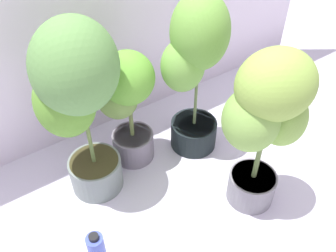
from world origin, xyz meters
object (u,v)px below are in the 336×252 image
at_px(potted_plant_back_center, 127,101).
at_px(potted_plant_back_right, 195,65).
at_px(potted_plant_front_right, 267,117).
at_px(potted_plant_back_left, 76,95).

distance_m(potted_plant_back_center, potted_plant_back_right, 0.40).
bearing_deg(potted_plant_front_right, potted_plant_back_left, 139.96).
xyz_separation_m(potted_plant_front_right, potted_plant_back_left, (-0.64, 0.54, 0.06)).
distance_m(potted_plant_back_right, potted_plant_front_right, 0.50).
bearing_deg(potted_plant_back_left, potted_plant_back_center, 15.49).
relative_size(potted_plant_back_center, potted_plant_back_right, 0.73).
height_order(potted_plant_front_right, potted_plant_back_left, potted_plant_back_left).
bearing_deg(potted_plant_back_right, potted_plant_back_left, 176.21).
height_order(potted_plant_back_right, potted_plant_front_right, potted_plant_back_right).
bearing_deg(potted_plant_back_right, potted_plant_front_right, -88.36).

